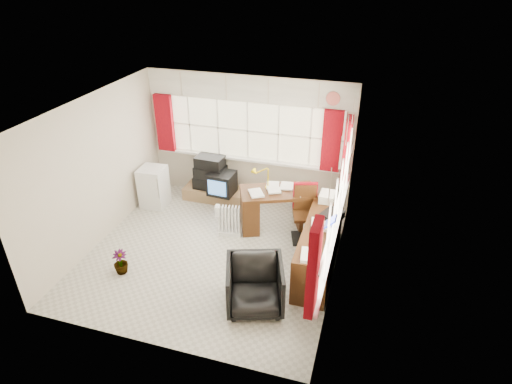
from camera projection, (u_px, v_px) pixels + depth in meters
The scene contains 20 objects.
ground at pixel (213, 253), 7.15m from camera, with size 4.00×4.00×0.00m, color beige.
room_walls at pixel (208, 173), 6.42m from camera, with size 4.00×4.00×4.00m.
window_back at pixel (248, 156), 8.32m from camera, with size 3.70×0.12×3.60m.
window_right at pixel (335, 225), 6.21m from camera, with size 0.12×3.70×3.60m.
curtains at pixel (282, 159), 6.99m from camera, with size 3.83×3.83×1.15m.
overhead_cabinets at pixel (288, 111), 6.63m from camera, with size 3.98×3.98×0.48m.
desk at pixel (278, 207), 7.66m from camera, with size 1.45×1.10×0.79m.
desk_lamp at pixel (268, 174), 7.45m from camera, with size 0.17×0.16×0.40m.
task_chair at pixel (305, 210), 7.34m from camera, with size 0.53×0.55×1.01m.
office_chair at pixel (255, 286), 5.92m from camera, with size 0.78×0.80×0.73m, color black.
radiator at pixel (230, 223), 7.52m from camera, with size 0.41×0.22×0.58m.
credenza at pixel (319, 245), 6.70m from camera, with size 0.50×2.00×0.85m.
file_tray at pixel (332, 216), 6.67m from camera, with size 0.28×0.35×0.12m, color black.
tv_bench at pixel (219, 194), 8.67m from camera, with size 1.40×0.50×0.25m, color #9F7D4F.
crt_tv at pixel (222, 183), 8.33m from camera, with size 0.52×0.49×0.44m.
hifi_stack at pixel (211, 173), 8.50m from camera, with size 0.66×0.44×0.68m.
mini_fridge at pixel (154, 187), 8.35m from camera, with size 0.50×0.50×0.81m.
spray_bottle_a at pixel (206, 194), 8.60m from camera, with size 0.12×0.13×0.32m, color white.
spray_bottle_b at pixel (253, 203), 8.42m from camera, with size 0.08×0.08×0.17m, color #97E1D8.
flower_vase at pixel (120, 262), 6.63m from camera, with size 0.22×0.22×0.40m, color black.
Camera 1 is at (2.33, -5.30, 4.39)m, focal length 30.00 mm.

